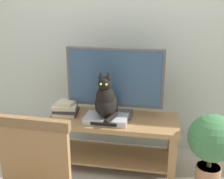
{
  "coord_description": "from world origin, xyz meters",
  "views": [
    {
      "loc": [
        0.43,
        -1.85,
        1.6
      ],
      "look_at": [
        -0.0,
        0.48,
        0.82
      ],
      "focal_mm": 45.1,
      "sensor_mm": 36.0,
      "label": 1
    }
  ],
  "objects_px": {
    "tv_stand": "(113,134)",
    "potted_plant": "(211,145)",
    "media_box": "(106,119)",
    "tv": "(115,80)",
    "book_stack": "(65,109)",
    "cat": "(106,100)"
  },
  "relations": [
    {
      "from": "potted_plant",
      "to": "tv_stand",
      "type": "bearing_deg",
      "value": 165.49
    },
    {
      "from": "tv_stand",
      "to": "tv",
      "type": "distance_m",
      "value": 0.52
    },
    {
      "from": "media_box",
      "to": "book_stack",
      "type": "bearing_deg",
      "value": 168.22
    },
    {
      "from": "tv",
      "to": "potted_plant",
      "type": "xyz_separation_m",
      "value": [
        0.86,
        -0.31,
        -0.42
      ]
    },
    {
      "from": "tv_stand",
      "to": "media_box",
      "type": "bearing_deg",
      "value": -119.71
    },
    {
      "from": "tv_stand",
      "to": "cat",
      "type": "xyz_separation_m",
      "value": [
        -0.05,
        -0.1,
        0.38
      ]
    },
    {
      "from": "tv",
      "to": "potted_plant",
      "type": "relative_size",
      "value": 1.28
    },
    {
      "from": "media_box",
      "to": "potted_plant",
      "type": "bearing_deg",
      "value": -8.67
    },
    {
      "from": "tv_stand",
      "to": "potted_plant",
      "type": "distance_m",
      "value": 0.9
    },
    {
      "from": "media_box",
      "to": "tv_stand",
      "type": "bearing_deg",
      "value": 60.29
    },
    {
      "from": "cat",
      "to": "book_stack",
      "type": "distance_m",
      "value": 0.46
    },
    {
      "from": "media_box",
      "to": "cat",
      "type": "relative_size",
      "value": 0.9
    },
    {
      "from": "book_stack",
      "to": "media_box",
      "type": "bearing_deg",
      "value": -11.78
    },
    {
      "from": "media_box",
      "to": "potted_plant",
      "type": "distance_m",
      "value": 0.93
    },
    {
      "from": "tv",
      "to": "cat",
      "type": "xyz_separation_m",
      "value": [
        -0.05,
        -0.18,
        -0.14
      ]
    },
    {
      "from": "cat",
      "to": "book_stack",
      "type": "height_order",
      "value": "cat"
    },
    {
      "from": "potted_plant",
      "to": "book_stack",
      "type": "bearing_deg",
      "value": 170.34
    },
    {
      "from": "book_stack",
      "to": "tv_stand",
      "type": "bearing_deg",
      "value": -0.38
    },
    {
      "from": "cat",
      "to": "tv_stand",
      "type": "bearing_deg",
      "value": 64.61
    },
    {
      "from": "tv_stand",
      "to": "book_stack",
      "type": "xyz_separation_m",
      "value": [
        -0.47,
        0.0,
        0.23
      ]
    },
    {
      "from": "media_box",
      "to": "potted_plant",
      "type": "relative_size",
      "value": 0.55
    },
    {
      "from": "media_box",
      "to": "book_stack",
      "type": "height_order",
      "value": "book_stack"
    }
  ]
}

